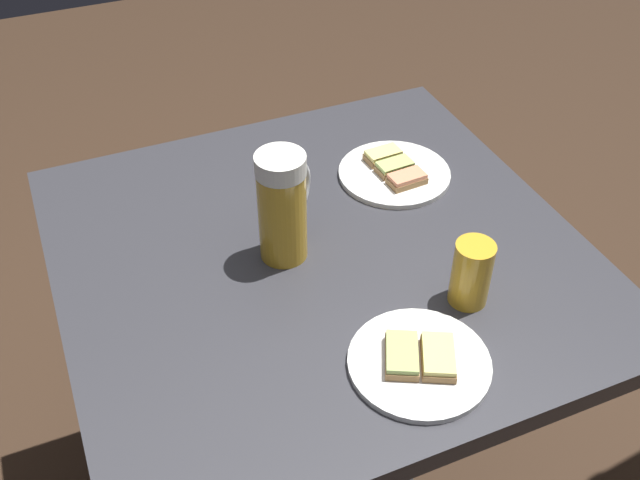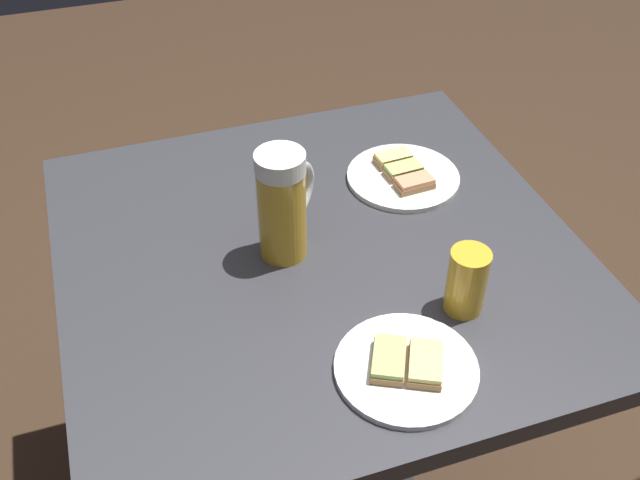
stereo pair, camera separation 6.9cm
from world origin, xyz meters
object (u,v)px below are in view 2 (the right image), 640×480
at_px(plate_near, 403,175).
at_px(beer_mug, 284,204).
at_px(plate_far, 406,367).
at_px(beer_glass_small, 467,281).

height_order(plate_near, beer_mug, beer_mug).
distance_m(plate_far, beer_mug, 0.32).
xyz_separation_m(plate_near, plate_far, (0.17, 0.41, -0.00)).
xyz_separation_m(beer_mug, beer_glass_small, (-0.21, 0.21, -0.04)).
height_order(beer_mug, beer_glass_small, beer_mug).
bearing_deg(plate_far, beer_glass_small, -146.61).
bearing_deg(plate_near, beer_glass_small, 82.06).
height_order(plate_near, plate_far, same).
bearing_deg(beer_glass_small, plate_near, -97.94).
height_order(plate_far, beer_glass_small, beer_glass_small).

